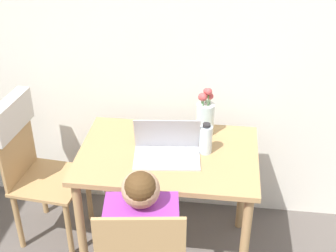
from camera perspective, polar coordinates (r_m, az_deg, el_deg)
name	(u,v)px	position (r m, az deg, el deg)	size (l,w,h in m)	color
wall_back	(202,37)	(2.84, 4.17, 10.73)	(6.40, 0.05, 2.50)	white
dining_table	(168,169)	(2.68, 0.00, -5.28)	(1.00, 0.68, 0.76)	tan
chair_spare	(27,150)	(2.97, -16.80, -2.82)	(0.47, 0.44, 0.97)	tan
person_seated	(143,234)	(2.27, -3.06, -13.01)	(0.39, 0.46, 1.05)	purple
laptop	(167,148)	(2.56, -0.13, -2.68)	(0.38, 0.27, 0.22)	#B2B2B7
flower_vase	(205,116)	(2.73, 4.54, 1.28)	(0.11, 0.11, 0.31)	silver
water_bottle	(206,139)	(2.58, 4.65, -1.60)	(0.07, 0.07, 0.18)	silver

